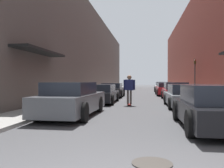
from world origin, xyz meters
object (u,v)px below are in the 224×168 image
Objects in this scene: parked_car_right_0 at (213,107)px; traffic_light at (195,72)px; parked_car_left_0 at (72,100)px; parked_car_right_4 at (163,87)px; parked_car_left_2 at (113,90)px; parked_car_left_1 at (101,94)px; skateboarder at (129,87)px; parked_car_right_2 at (175,92)px; parked_car_right_1 at (185,96)px; manhole_cover at (152,163)px; parked_car_right_3 at (166,89)px.

traffic_light is at bearing 80.89° from parked_car_right_0.
parked_car_left_0 is 1.05× the size of parked_car_right_0.
parked_car_left_0 is at bearing -103.84° from parked_car_right_4.
parked_car_left_2 is 1.31× the size of traffic_light.
skateboarder is (1.88, -1.38, 0.50)m from parked_car_left_1.
parked_car_left_0 reaches higher than parked_car_right_2.
parked_car_left_1 is at bearing 143.84° from skateboarder.
parked_car_right_1 reaches higher than manhole_cover.
parked_car_left_2 is (0.00, 5.65, 0.03)m from parked_car_left_1.
parked_car_left_2 is (0.11, 11.69, -0.06)m from parked_car_left_0.
parked_car_right_2 is at bearing -89.70° from parked_car_right_4.
parked_car_left_2 is at bearing -146.93° from parked_car_right_3.
parked_car_right_1 is at bearing -89.54° from parked_car_right_3.
traffic_light is at bearing -6.41° from parked_car_right_3.
parked_car_right_1 is 10.84m from traffic_light.
parked_car_right_2 is (5.09, 9.10, -0.05)m from parked_car_left_0.
parked_car_left_1 is 1.04× the size of parked_car_left_2.
parked_car_right_4 is (4.92, 14.37, 0.05)m from parked_car_left_1.
parked_car_right_3 is 6.77× the size of manhole_cover.
manhole_cover is (2.99, -5.29, -0.65)m from parked_car_left_0.
traffic_light is at bearing 77.15° from manhole_cover.
parked_car_right_4 reaches higher than parked_car_left_1.
traffic_light is (7.40, 8.48, 1.61)m from parked_car_left_1.
parked_car_left_0 is 1.09× the size of parked_car_left_2.
skateboarder is at bearing -100.93° from parked_car_right_4.
skateboarder is at bearing -36.16° from parked_car_left_1.
parked_car_right_0 reaches higher than parked_car_right_1.
parked_car_right_4 is at bearing 89.62° from parked_car_right_0.
skateboarder is (-3.01, 0.56, 0.48)m from parked_car_right_1.
skateboarder is (-3.04, -15.74, 0.45)m from parked_car_right_4.
parked_car_left_2 is 9.02m from parked_car_right_1.
parked_car_right_0 is at bearing -90.11° from parked_car_right_3.
parked_car_left_0 is at bearing -140.61° from parked_car_right_1.
parked_car_right_3 is 2.73× the size of skateboarder.
parked_car_left_1 is (0.11, 6.05, -0.09)m from parked_car_left_0.
parked_car_left_1 is 6.45× the size of manhole_cover.
parked_car_left_1 is at bearing -148.51° from parked_car_right_2.
parked_car_right_1 reaches higher than parked_car_right_3.
skateboarder is 2.48× the size of manhole_cover.
parked_car_right_4 is at bearing 71.09° from parked_car_left_1.
parked_car_right_4 reaches higher than parked_car_left_2.
parked_car_right_2 is 5.42m from skateboarder.
parked_car_right_0 reaches higher than parked_car_right_3.
parked_car_left_2 is at bearing -119.43° from parked_car_right_4.
parked_car_right_4 is 1.40× the size of traffic_light.
parked_car_right_4 is 2.66× the size of skateboarder.
parked_car_left_0 reaches higher than parked_car_right_3.
parked_car_right_4 is (-0.06, 11.32, 0.00)m from parked_car_right_2.
skateboarder is at bearing -119.26° from traffic_light.
parked_car_right_0 is 5.98m from parked_car_right_1.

